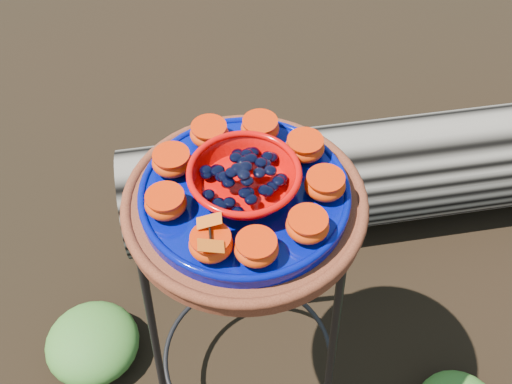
# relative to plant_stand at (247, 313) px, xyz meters

# --- Properties ---
(ground) EXTENTS (60.00, 60.00, 0.00)m
(ground) POSITION_rel_plant_stand_xyz_m (0.00, 0.00, -0.35)
(ground) COLOR black
(plant_stand) EXTENTS (0.44, 0.44, 0.70)m
(plant_stand) POSITION_rel_plant_stand_xyz_m (0.00, 0.00, 0.00)
(plant_stand) COLOR black
(plant_stand) RESTS_ON ground
(terracotta_saucer) EXTENTS (0.42, 0.42, 0.03)m
(terracotta_saucer) POSITION_rel_plant_stand_xyz_m (0.00, 0.00, 0.37)
(terracotta_saucer) COLOR #44180C
(terracotta_saucer) RESTS_ON plant_stand
(cobalt_plate) EXTENTS (0.36, 0.36, 0.02)m
(cobalt_plate) POSITION_rel_plant_stand_xyz_m (0.00, 0.00, 0.40)
(cobalt_plate) COLOR #000D44
(cobalt_plate) RESTS_ON terracotta_saucer
(red_bowl) EXTENTS (0.18, 0.18, 0.05)m
(red_bowl) POSITION_rel_plant_stand_xyz_m (0.00, 0.00, 0.43)
(red_bowl) COLOR #CB0603
(red_bowl) RESTS_ON cobalt_plate
(glass_gems) EXTENTS (0.14, 0.14, 0.02)m
(glass_gems) POSITION_rel_plant_stand_xyz_m (0.00, 0.00, 0.47)
(glass_gems) COLOR black
(glass_gems) RESTS_ON red_bowl
(orange_half_0) EXTENTS (0.07, 0.07, 0.04)m
(orange_half_0) POSITION_rel_plant_stand_xyz_m (-0.04, -0.13, 0.43)
(orange_half_0) COLOR red
(orange_half_0) RESTS_ON cobalt_plate
(orange_half_1) EXTENTS (0.07, 0.07, 0.04)m
(orange_half_1) POSITION_rel_plant_stand_xyz_m (0.03, -0.13, 0.43)
(orange_half_1) COLOR red
(orange_half_1) RESTS_ON cobalt_plate
(orange_half_2) EXTENTS (0.07, 0.07, 0.04)m
(orange_half_2) POSITION_rel_plant_stand_xyz_m (0.11, -0.08, 0.43)
(orange_half_2) COLOR red
(orange_half_2) RESTS_ON cobalt_plate
(orange_half_3) EXTENTS (0.07, 0.07, 0.04)m
(orange_half_3) POSITION_rel_plant_stand_xyz_m (0.13, 0.01, 0.43)
(orange_half_3) COLOR red
(orange_half_3) RESTS_ON cobalt_plate
(orange_half_4) EXTENTS (0.07, 0.07, 0.04)m
(orange_half_4) POSITION_rel_plant_stand_xyz_m (0.10, 0.09, 0.43)
(orange_half_4) COLOR red
(orange_half_4) RESTS_ON cobalt_plate
(orange_half_5) EXTENTS (0.07, 0.07, 0.04)m
(orange_half_5) POSITION_rel_plant_stand_xyz_m (0.02, 0.13, 0.43)
(orange_half_5) COLOR red
(orange_half_5) RESTS_ON cobalt_plate
(orange_half_6) EXTENTS (0.07, 0.07, 0.04)m
(orange_half_6) POSITION_rel_plant_stand_xyz_m (-0.07, 0.11, 0.43)
(orange_half_6) COLOR red
(orange_half_6) RESTS_ON cobalt_plate
(orange_half_7) EXTENTS (0.07, 0.07, 0.04)m
(orange_half_7) POSITION_rel_plant_stand_xyz_m (-0.13, 0.04, 0.43)
(orange_half_7) COLOR red
(orange_half_7) RESTS_ON cobalt_plate
(orange_half_8) EXTENTS (0.07, 0.07, 0.04)m
(orange_half_8) POSITION_rel_plant_stand_xyz_m (-0.12, -0.05, 0.43)
(orange_half_8) COLOR red
(orange_half_8) RESTS_ON cobalt_plate
(butterfly) EXTENTS (0.09, 0.07, 0.01)m
(butterfly) POSITION_rel_plant_stand_xyz_m (-0.04, -0.13, 0.45)
(butterfly) COLOR #C54A0C
(butterfly) RESTS_ON orange_half_0
(driftwood_log) EXTENTS (1.73, 0.82, 0.31)m
(driftwood_log) POSITION_rel_plant_stand_xyz_m (0.42, 0.63, -0.19)
(driftwood_log) COLOR black
(driftwood_log) RESTS_ON ground
(foliage_left) EXTENTS (0.24, 0.24, 0.12)m
(foliage_left) POSITION_rel_plant_stand_xyz_m (-0.41, 0.05, -0.29)
(foliage_left) COLOR #336A23
(foliage_left) RESTS_ON ground
(foliage_back) EXTENTS (0.31, 0.31, 0.16)m
(foliage_back) POSITION_rel_plant_stand_xyz_m (-0.08, 0.61, -0.27)
(foliage_back) COLOR #336A23
(foliage_back) RESTS_ON ground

